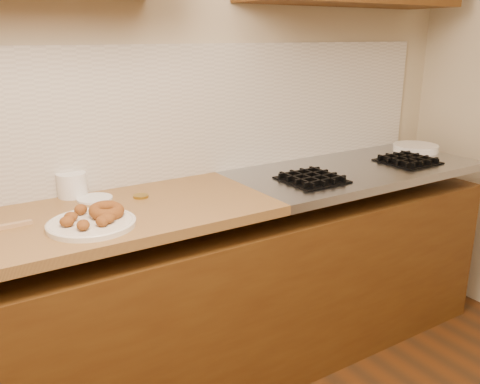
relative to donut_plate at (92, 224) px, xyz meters
name	(u,v)px	position (x,y,z in m)	size (l,w,h in m)	color
wall_back	(105,82)	(0.22, 0.42, 0.44)	(4.00, 0.02, 2.70)	#BFAF8F
base_cabinet	(147,322)	(0.22, 0.11, -0.52)	(3.60, 0.60, 0.77)	#533210
stovetop	(355,170)	(1.37, 0.11, -0.03)	(1.30, 0.62, 0.04)	#9EA0A5
backsplash	(109,119)	(0.22, 0.41, 0.29)	(3.60, 0.02, 0.60)	beige
burner_grates	(363,168)	(1.35, 0.03, 0.00)	(0.91, 0.26, 0.03)	black
donut_plate	(92,224)	(0.00, 0.00, 0.00)	(0.31, 0.31, 0.02)	silver
ring_donut	(106,211)	(0.06, 0.02, 0.03)	(0.13, 0.13, 0.04)	brown
fried_dough_chunks	(86,219)	(-0.02, -0.01, 0.03)	(0.20, 0.20, 0.04)	brown
plastic_tub	(72,185)	(0.04, 0.38, 0.04)	(0.12, 0.12, 0.10)	white
tub_lid	(95,198)	(0.10, 0.29, 0.00)	(0.14, 0.14, 0.01)	white
brass_jar_lid	(141,196)	(0.27, 0.22, 0.00)	(0.06, 0.06, 0.01)	#A8882D
wooden_utensil	(4,227)	(-0.26, 0.14, 0.00)	(0.18, 0.02, 0.01)	tan
plate_stack	(416,148)	(1.93, 0.19, 0.01)	(0.25, 0.25, 0.04)	white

